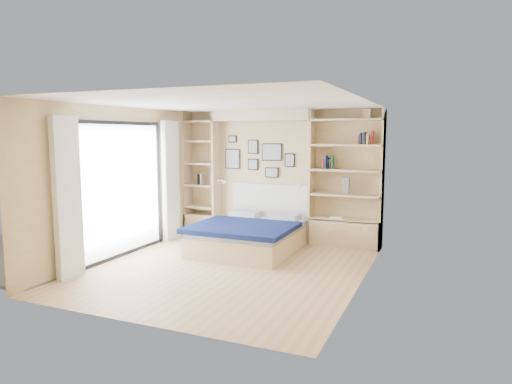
% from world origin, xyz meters
% --- Properties ---
extents(ground, '(4.50, 4.50, 0.00)m').
position_xyz_m(ground, '(0.00, 0.00, 0.00)').
color(ground, tan).
rests_on(ground, ground).
extents(room_shell, '(4.50, 4.50, 4.50)m').
position_xyz_m(room_shell, '(-0.39, 1.52, 1.08)').
color(room_shell, '#CEB582').
rests_on(room_shell, ground).
extents(bed, '(1.70, 2.15, 1.07)m').
position_xyz_m(bed, '(-0.14, 1.15, 0.27)').
color(bed, '#D9B88B').
rests_on(bed, ground).
extents(photo_gallery, '(1.48, 0.02, 0.82)m').
position_xyz_m(photo_gallery, '(-0.45, 2.22, 1.60)').
color(photo_gallery, black).
rests_on(photo_gallery, ground).
extents(reading_lamps, '(1.92, 0.12, 0.15)m').
position_xyz_m(reading_lamps, '(-0.30, 2.00, 1.10)').
color(reading_lamps, silver).
rests_on(reading_lamps, ground).
extents(shelf_decor, '(3.51, 0.23, 2.03)m').
position_xyz_m(shelf_decor, '(1.15, 2.07, 1.69)').
color(shelf_decor, '#A34416').
rests_on(shelf_decor, ground).
extents(deck, '(3.20, 4.00, 0.05)m').
position_xyz_m(deck, '(-3.60, 0.00, 0.00)').
color(deck, '#716653').
rests_on(deck, ground).
extents(deck_chair, '(0.71, 0.89, 0.78)m').
position_xyz_m(deck_chair, '(-3.38, 0.46, 0.37)').
color(deck_chair, tan).
rests_on(deck_chair, ground).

